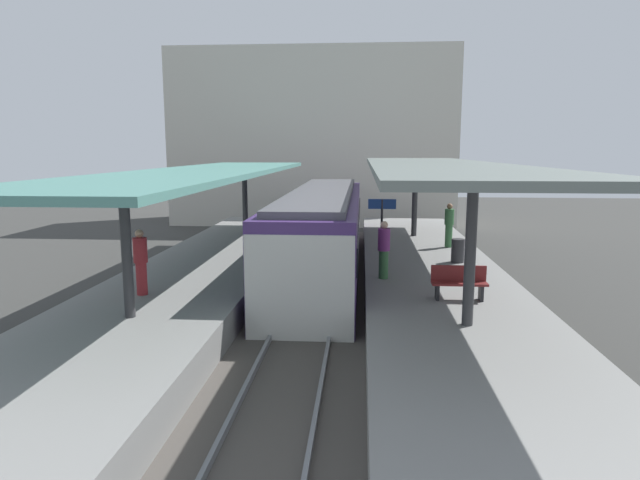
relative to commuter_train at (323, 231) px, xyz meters
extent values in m
plane|color=#383835|center=(0.00, -3.87, -1.73)|extent=(80.00, 80.00, 0.00)
cube|color=gray|center=(-3.80, -3.87, -1.23)|extent=(4.40, 28.00, 1.00)
cube|color=gray|center=(3.80, -3.87, -1.23)|extent=(4.40, 28.00, 1.00)
cube|color=#4C4742|center=(0.00, -3.87, -1.63)|extent=(3.20, 28.00, 0.20)
cube|color=slate|center=(-0.72, -3.87, -1.46)|extent=(0.08, 28.00, 0.14)
cube|color=slate|center=(0.72, -3.87, -1.46)|extent=(0.08, 28.00, 0.14)
cube|color=#472D6B|center=(0.00, 0.03, -0.08)|extent=(2.70, 15.70, 2.90)
cube|color=silver|center=(0.00, -7.85, -0.23)|extent=(2.65, 0.08, 2.60)
cube|color=black|center=(-1.37, 0.03, 0.27)|extent=(0.04, 14.44, 0.76)
cube|color=black|center=(1.37, 0.03, 0.27)|extent=(0.04, 14.44, 0.76)
cube|color=#515156|center=(0.00, 0.03, 1.47)|extent=(2.16, 14.92, 0.20)
cylinder|color=#333335|center=(-3.80, -8.77, 0.76)|extent=(0.24, 0.24, 2.97)
cylinder|color=#333335|center=(-3.80, 3.83, 0.76)|extent=(0.24, 0.24, 2.97)
cube|color=slate|center=(-3.80, -2.47, 2.32)|extent=(4.18, 21.00, 0.16)
cylinder|color=#333335|center=(3.80, -8.77, 0.88)|extent=(0.24, 0.24, 3.21)
cylinder|color=#333335|center=(3.80, 3.83, 0.88)|extent=(0.24, 0.24, 3.21)
cube|color=slate|center=(3.80, -2.47, 2.56)|extent=(4.18, 21.00, 0.16)
cube|color=black|center=(3.42, -6.73, -0.53)|extent=(0.08, 0.32, 0.40)
cube|color=black|center=(4.52, -6.73, -0.53)|extent=(0.08, 0.32, 0.40)
cube|color=maroon|center=(3.97, -6.73, -0.30)|extent=(1.40, 0.40, 0.06)
cube|color=maroon|center=(3.97, -6.55, -0.07)|extent=(1.40, 0.06, 0.40)
cylinder|color=#262628|center=(2.13, -2.72, 0.37)|extent=(0.08, 0.08, 2.20)
cube|color=navy|center=(2.13, -2.72, 1.32)|extent=(0.90, 0.06, 0.32)
cylinder|color=#2D2D30|center=(4.74, -1.92, -0.33)|extent=(0.44, 0.44, 0.80)
cylinder|color=maroon|center=(-4.30, -6.84, -0.30)|extent=(0.28, 0.28, 0.87)
cylinder|color=maroon|center=(-4.30, -6.84, 0.47)|extent=(0.36, 0.36, 0.66)
sphere|color=tan|center=(-4.30, -6.84, 0.91)|extent=(0.22, 0.22, 0.22)
cylinder|color=#386B3D|center=(4.89, 1.01, -0.28)|extent=(0.28, 0.28, 0.90)
cylinder|color=#386B3D|center=(4.89, 1.01, 0.47)|extent=(0.36, 0.36, 0.61)
sphere|color=#936B4C|center=(4.89, 1.01, 0.89)|extent=(0.22, 0.22, 0.22)
cylinder|color=#386B3D|center=(2.13, -4.49, -0.31)|extent=(0.28, 0.28, 0.84)
cylinder|color=#7A337A|center=(2.13, -4.49, 0.44)|extent=(0.36, 0.36, 0.66)
sphere|color=beige|center=(2.13, -4.49, 0.88)|extent=(0.22, 0.22, 0.22)
cube|color=beige|center=(-1.72, 16.13, 3.77)|extent=(18.00, 6.00, 11.00)
camera|label=1|loc=(1.46, -20.48, 3.06)|focal=30.70mm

